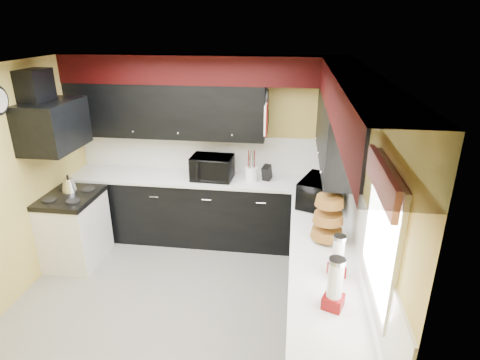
# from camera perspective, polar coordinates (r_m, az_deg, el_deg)

# --- Properties ---
(ground) EXTENTS (3.60, 3.60, 0.00)m
(ground) POSITION_cam_1_polar(r_m,az_deg,el_deg) (4.59, -9.07, -17.59)
(ground) COLOR gray
(ground) RESTS_ON ground
(wall_back) EXTENTS (3.60, 0.06, 2.50)m
(wall_back) POSITION_cam_1_polar(r_m,az_deg,el_deg) (5.55, -4.63, 4.51)
(wall_back) COLOR #E0C666
(wall_back) RESTS_ON ground
(wall_right) EXTENTS (0.06, 3.60, 2.50)m
(wall_right) POSITION_cam_1_polar(r_m,az_deg,el_deg) (3.81, 16.77, -4.77)
(wall_right) COLOR #E0C666
(wall_right) RESTS_ON ground
(ceiling) EXTENTS (3.60, 3.60, 0.06)m
(ceiling) POSITION_cam_1_polar(r_m,az_deg,el_deg) (3.59, -11.49, 15.11)
(ceiling) COLOR white
(ceiling) RESTS_ON wall_back
(cab_back) EXTENTS (3.60, 0.60, 0.90)m
(cab_back) POSITION_cam_1_polar(r_m,az_deg,el_deg) (5.57, -5.03, -4.30)
(cab_back) COLOR black
(cab_back) RESTS_ON ground
(cab_right) EXTENTS (0.60, 3.00, 0.90)m
(cab_right) POSITION_cam_1_polar(r_m,az_deg,el_deg) (3.94, 11.58, -17.04)
(cab_right) COLOR black
(cab_right) RESTS_ON ground
(counter_back) EXTENTS (3.62, 0.64, 0.04)m
(counter_back) POSITION_cam_1_polar(r_m,az_deg,el_deg) (5.38, -5.19, 0.20)
(counter_back) COLOR white
(counter_back) RESTS_ON cab_back
(counter_right) EXTENTS (0.64, 3.02, 0.04)m
(counter_right) POSITION_cam_1_polar(r_m,az_deg,el_deg) (3.67, 12.14, -11.29)
(counter_right) COLOR white
(counter_right) RESTS_ON cab_right
(splash_back) EXTENTS (3.60, 0.02, 0.50)m
(splash_back) POSITION_cam_1_polar(r_m,az_deg,el_deg) (5.56, -4.63, 3.89)
(splash_back) COLOR white
(splash_back) RESTS_ON counter_back
(splash_right) EXTENTS (0.02, 3.60, 0.50)m
(splash_right) POSITION_cam_1_polar(r_m,az_deg,el_deg) (3.83, 16.52, -5.57)
(splash_right) COLOR white
(splash_right) RESTS_ON counter_right
(upper_back) EXTENTS (2.60, 0.35, 0.70)m
(upper_back) POSITION_cam_1_polar(r_m,az_deg,el_deg) (5.38, -10.50, 9.72)
(upper_back) COLOR black
(upper_back) RESTS_ON wall_back
(upper_right) EXTENTS (0.35, 1.80, 0.70)m
(upper_right) POSITION_cam_1_polar(r_m,az_deg,el_deg) (4.43, 13.69, 6.92)
(upper_right) COLOR black
(upper_right) RESTS_ON wall_right
(soffit_back) EXTENTS (3.60, 0.36, 0.35)m
(soffit_back) POSITION_cam_1_polar(r_m,az_deg,el_deg) (5.16, -5.44, 15.39)
(soffit_back) COLOR black
(soffit_back) RESTS_ON wall_back
(soffit_right) EXTENTS (0.36, 3.24, 0.35)m
(soffit_right) POSITION_cam_1_polar(r_m,az_deg,el_deg) (3.28, 16.09, 11.00)
(soffit_right) COLOR black
(soffit_right) RESTS_ON wall_right
(stove) EXTENTS (0.60, 0.75, 0.86)m
(stove) POSITION_cam_1_polar(r_m,az_deg,el_deg) (5.49, -22.38, -6.66)
(stove) COLOR white
(stove) RESTS_ON ground
(cooktop) EXTENTS (0.62, 0.77, 0.06)m
(cooktop) POSITION_cam_1_polar(r_m,az_deg,el_deg) (5.30, -23.08, -2.26)
(cooktop) COLOR black
(cooktop) RESTS_ON stove
(hood) EXTENTS (0.50, 0.78, 0.55)m
(hood) POSITION_cam_1_polar(r_m,az_deg,el_deg) (5.05, -25.05, 7.04)
(hood) COLOR black
(hood) RESTS_ON wall_left
(hood_duct) EXTENTS (0.24, 0.40, 0.40)m
(hood_duct) POSITION_cam_1_polar(r_m,az_deg,el_deg) (5.05, -27.09, 11.61)
(hood_duct) COLOR black
(hood_duct) RESTS_ON wall_left
(window) EXTENTS (0.03, 0.86, 0.96)m
(window) POSITION_cam_1_polar(r_m,az_deg,el_deg) (2.88, 19.57, -7.33)
(window) COLOR white
(window) RESTS_ON wall_right
(valance) EXTENTS (0.04, 0.88, 0.20)m
(valance) POSITION_cam_1_polar(r_m,az_deg,el_deg) (2.71, 19.49, 0.13)
(valance) COLOR red
(valance) RESTS_ON wall_right
(pan_top) EXTENTS (0.03, 0.22, 0.40)m
(pan_top) POSITION_cam_1_polar(r_m,az_deg,el_deg) (5.01, 3.88, 11.50)
(pan_top) COLOR black
(pan_top) RESTS_ON upper_back
(pan_mid) EXTENTS (0.03, 0.28, 0.46)m
(pan_mid) POSITION_cam_1_polar(r_m,az_deg,el_deg) (4.94, 3.69, 8.38)
(pan_mid) COLOR black
(pan_mid) RESTS_ON upper_back
(pan_low) EXTENTS (0.03, 0.24, 0.42)m
(pan_low) POSITION_cam_1_polar(r_m,az_deg,el_deg) (5.20, 3.90, 8.71)
(pan_low) COLOR black
(pan_low) RESTS_ON upper_back
(cut_board) EXTENTS (0.03, 0.26, 0.35)m
(cut_board) POSITION_cam_1_polar(r_m,az_deg,el_deg) (4.81, 3.72, 8.63)
(cut_board) COLOR white
(cut_board) RESTS_ON upper_back
(baskets) EXTENTS (0.27, 0.27, 0.50)m
(baskets) POSITION_cam_1_polar(r_m,az_deg,el_deg) (3.84, 12.42, -5.21)
(baskets) COLOR brown
(baskets) RESTS_ON upper_right
(deco_plate) EXTENTS (0.03, 0.24, 0.24)m
(deco_plate) POSITION_cam_1_polar(r_m,az_deg,el_deg) (3.15, 19.07, 8.86)
(deco_plate) COLOR white
(deco_plate) RESTS_ON wall_right
(toaster_oven) EXTENTS (0.55, 0.47, 0.31)m
(toaster_oven) POSITION_cam_1_polar(r_m,az_deg,el_deg) (5.26, -4.00, 1.75)
(toaster_oven) COLOR black
(toaster_oven) RESTS_ON counter_back
(microwave) EXTENTS (0.54, 0.65, 0.31)m
(microwave) POSITION_cam_1_polar(r_m,az_deg,el_deg) (4.60, 11.26, -1.65)
(microwave) COLOR black
(microwave) RESTS_ON counter_right
(utensil_crock) EXTENTS (0.19, 0.19, 0.18)m
(utensil_crock) POSITION_cam_1_polar(r_m,az_deg,el_deg) (5.21, 1.62, 0.85)
(utensil_crock) COLOR white
(utensil_crock) RESTS_ON counter_back
(knife_block) EXTENTS (0.13, 0.15, 0.20)m
(knife_block) POSITION_cam_1_polar(r_m,az_deg,el_deg) (5.22, 3.84, 1.00)
(knife_block) COLOR black
(knife_block) RESTS_ON counter_back
(kettle) EXTENTS (0.21, 0.21, 0.17)m
(kettle) POSITION_cam_1_polar(r_m,az_deg,el_deg) (5.37, -23.16, -0.65)
(kettle) COLOR silver
(kettle) RESTS_ON cooktop
(dispenser_a) EXTENTS (0.15, 0.15, 0.33)m
(dispenser_a) POSITION_cam_1_polar(r_m,az_deg,el_deg) (3.39, 13.72, -10.79)
(dispenser_a) COLOR #730003
(dispenser_a) RESTS_ON counter_right
(dispenser_b) EXTENTS (0.18, 0.18, 0.38)m
(dispenser_b) POSITION_cam_1_polar(r_m,az_deg,el_deg) (3.03, 13.33, -14.39)
(dispenser_b) COLOR maroon
(dispenser_b) RESTS_ON counter_right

